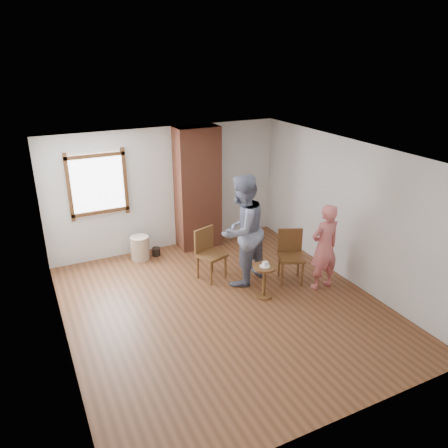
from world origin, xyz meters
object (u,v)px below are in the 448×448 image
Objects in this scene: dining_chair_right at (291,253)px; side_table at (264,276)px; dining_chair_left at (209,251)px; person_pink at (324,247)px; stoneware_crock at (140,248)px; man at (242,231)px.

side_table is at bearing -131.86° from dining_chair_right.
side_table is (0.57, -1.08, -0.14)m from dining_chair_left.
dining_chair_left is 0.61× the size of person_pink.
stoneware_crock is 2.85m from side_table.
dining_chair_left is 1.52m from dining_chair_right.
person_pink is at bearing -31.39° from dining_chair_right.
stoneware_crock is 1.66m from dining_chair_left.
person_pink is (1.11, -0.16, 0.39)m from side_table.
dining_chair_right is (1.33, -0.74, 0.00)m from dining_chair_left.
side_table is at bearing 73.29° from man.
stoneware_crock is 2.39m from man.
man is at bearing 98.27° from side_table.
dining_chair_left reaches higher than side_table.
dining_chair_right is 1.03m from man.
dining_chair_right reaches higher than stoneware_crock.
man is (1.42, -1.75, 0.78)m from stoneware_crock.
side_table is at bearing -9.67° from person_pink.
stoneware_crock is 0.51× the size of dining_chair_left.
dining_chair_right is 0.61× the size of person_pink.
dining_chair_left and dining_chair_right have the same top height.
stoneware_crock is 0.31× the size of person_pink.
dining_chair_right is 0.85m from side_table.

